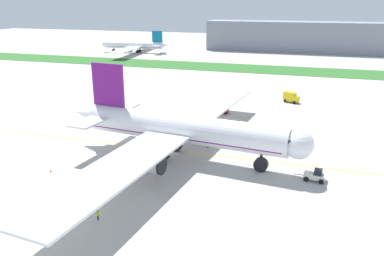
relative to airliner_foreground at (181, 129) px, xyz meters
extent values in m
plane|color=#ADAAA5|center=(-3.34, 2.19, -6.14)|extent=(600.00, 600.00, 0.00)
cube|color=yellow|center=(-3.34, 3.18, -6.13)|extent=(280.00, 0.36, 0.01)
cube|color=#2D6628|center=(-3.34, 111.57, -6.09)|extent=(320.00, 24.00, 0.10)
cylinder|color=white|center=(0.69, -0.07, 0.17)|extent=(41.73, 9.98, 5.61)
cube|color=#661472|center=(0.69, -0.07, -0.81)|extent=(40.04, 9.36, 0.67)
sphere|color=white|center=(22.79, -2.44, 0.17)|extent=(5.33, 5.33, 5.33)
cone|color=white|center=(-22.39, 2.40, 0.59)|extent=(6.64, 5.40, 4.77)
cube|color=#661472|center=(-16.59, 1.77, 7.46)|extent=(7.46, 1.35, 8.97)
cube|color=white|center=(-16.81, 7.44, 1.01)|extent=(5.48, 9.41, 0.39)
cube|color=white|center=(-18.01, -3.71, 1.01)|extent=(5.48, 9.41, 0.39)
cube|color=white|center=(0.91, 21.44, -0.53)|extent=(13.01, 37.99, 0.45)
cube|color=white|center=(-3.65, -21.15, -0.53)|extent=(13.01, 37.99, 0.45)
cylinder|color=#B7BABF|center=(1.25, 12.98, -2.23)|extent=(5.63, 3.63, 3.08)
cylinder|color=black|center=(3.90, 12.70, -2.23)|extent=(0.80, 3.27, 3.24)
cylinder|color=#B7BABF|center=(-1.52, -12.96, -2.23)|extent=(5.63, 3.63, 3.08)
cylinder|color=black|center=(1.13, -13.24, -2.23)|extent=(0.80, 3.27, 3.24)
cylinder|color=black|center=(16.32, -1.75, -3.72)|extent=(0.59, 0.59, 2.17)
cylinder|color=black|center=(16.32, -1.75, -4.81)|extent=(2.78, 1.48, 2.66)
cylinder|color=black|center=(-2.29, 3.21, -3.72)|extent=(0.59, 0.59, 2.17)
cylinder|color=black|center=(-2.29, 3.21, -4.81)|extent=(2.78, 1.48, 2.66)
cylinder|color=black|center=(-2.92, -2.65, -3.72)|extent=(0.59, 0.59, 2.17)
cylinder|color=black|center=(-2.92, -2.65, -4.81)|extent=(2.78, 1.48, 2.66)
cube|color=black|center=(21.95, -2.35, 0.87)|extent=(2.40, 4.39, 1.01)
sphere|color=black|center=(-14.65, 4.33, 0.68)|extent=(0.39, 0.39, 0.39)
sphere|color=black|center=(-11.52, 4.00, 0.68)|extent=(0.39, 0.39, 0.39)
sphere|color=black|center=(-8.40, 3.66, 0.68)|extent=(0.39, 0.39, 0.39)
sphere|color=black|center=(-5.27, 3.33, 0.68)|extent=(0.39, 0.39, 0.39)
sphere|color=black|center=(-2.15, 2.99, 0.68)|extent=(0.39, 0.39, 0.39)
sphere|color=black|center=(0.98, 2.66, 0.68)|extent=(0.39, 0.39, 0.39)
sphere|color=black|center=(4.11, 2.32, 0.68)|extent=(0.39, 0.39, 0.39)
sphere|color=black|center=(7.23, 1.99, 0.68)|extent=(0.39, 0.39, 0.39)
sphere|color=black|center=(10.36, 1.65, 0.68)|extent=(0.39, 0.39, 0.39)
sphere|color=black|center=(13.49, 1.32, 0.68)|extent=(0.39, 0.39, 0.39)
sphere|color=black|center=(16.61, 0.98, 0.68)|extent=(0.39, 0.39, 0.39)
cube|color=white|center=(25.97, -2.78, -5.27)|extent=(3.85, 2.52, 0.83)
cube|color=black|center=(26.51, -2.84, -4.41)|extent=(1.48, 1.76, 0.90)
cylinder|color=black|center=(23.26, -2.49, -5.54)|extent=(1.80, 0.31, 0.12)
cylinder|color=black|center=(24.59, -3.71, -5.69)|extent=(0.93, 0.44, 0.90)
cylinder|color=black|center=(24.82, -1.58, -5.69)|extent=(0.93, 0.44, 0.90)
cylinder|color=black|center=(27.13, -3.98, -5.69)|extent=(0.93, 0.44, 0.90)
cylinder|color=black|center=(27.35, -1.85, -5.69)|extent=(0.93, 0.44, 0.90)
cylinder|color=black|center=(-3.81, -26.10, -5.73)|extent=(0.12, 0.12, 0.81)
cylinder|color=#BFE519|center=(-3.82, -26.24, -5.07)|extent=(0.09, 0.09, 0.51)
cylinder|color=black|center=(-3.81, -25.91, -5.73)|extent=(0.12, 0.12, 0.81)
cylinder|color=#BFE519|center=(-3.80, -25.77, -5.07)|extent=(0.09, 0.09, 0.51)
cube|color=#BFE519|center=(-3.81, -26.01, -5.05)|extent=(0.25, 0.43, 0.57)
sphere|color=brown|center=(-3.81, -26.01, -4.64)|extent=(0.22, 0.22, 0.22)
cylinder|color=black|center=(3.66, 7.04, -5.71)|extent=(0.12, 0.12, 0.85)
cylinder|color=orange|center=(3.63, 6.89, -5.01)|extent=(0.10, 0.10, 0.54)
cylinder|color=black|center=(3.70, 7.23, -5.71)|extent=(0.12, 0.12, 0.85)
cylinder|color=orange|center=(3.74, 7.38, -5.01)|extent=(0.10, 0.10, 0.54)
cube|color=orange|center=(3.68, 7.14, -4.98)|extent=(0.34, 0.49, 0.60)
sphere|color=#8C6647|center=(3.68, 7.14, -4.56)|extent=(0.23, 0.23, 0.23)
cube|color=#F2590C|center=(-20.91, -13.82, -6.12)|extent=(0.36, 0.36, 0.03)
cone|color=#F2590C|center=(-20.91, -13.82, -5.83)|extent=(0.28, 0.28, 0.55)
cylinder|color=white|center=(-20.91, -13.82, -5.81)|extent=(0.17, 0.17, 0.06)
cube|color=yellow|center=(17.64, 53.05, -4.29)|extent=(4.12, 3.38, 2.80)
cube|color=yellow|center=(19.72, 52.08, -4.82)|extent=(2.10, 2.37, 1.73)
cube|color=#263347|center=(20.30, 51.81, -4.48)|extent=(0.80, 1.59, 0.76)
cylinder|color=black|center=(20.15, 53.01, -5.69)|extent=(0.94, 0.65, 0.90)
cylinder|color=black|center=(19.28, 51.15, -5.69)|extent=(0.94, 0.65, 0.90)
cylinder|color=black|center=(17.26, 54.36, -5.69)|extent=(0.94, 0.65, 0.90)
cylinder|color=black|center=(16.39, 52.51, -5.69)|extent=(0.94, 0.65, 0.90)
cube|color=#B21E19|center=(0.38, 34.40, -4.63)|extent=(4.24, 3.17, 2.12)
cube|color=#B21E19|center=(-1.98, 33.85, -4.79)|extent=(1.95, 2.56, 1.80)
cube|color=#263347|center=(-2.65, 33.70, -4.43)|extent=(0.52, 1.97, 0.79)
cylinder|color=black|center=(-1.72, 32.69, -5.69)|extent=(0.94, 0.49, 0.90)
cylinder|color=black|center=(-2.25, 35.02, -5.69)|extent=(0.94, 0.49, 0.90)
cylinder|color=black|center=(1.58, 33.44, -5.69)|extent=(0.94, 0.49, 0.90)
cylinder|color=black|center=(1.05, 35.77, -5.69)|extent=(0.94, 0.49, 0.90)
cylinder|color=white|center=(-80.86, 148.22, -1.57)|extent=(35.14, 7.56, 4.06)
cube|color=#0C6B9E|center=(-80.86, 148.22, -2.28)|extent=(33.72, 7.09, 0.49)
sphere|color=white|center=(-99.33, 146.35, -1.57)|extent=(3.86, 3.86, 3.86)
cone|color=white|center=(-61.67, 150.16, -1.26)|extent=(4.79, 3.89, 3.45)
cube|color=#0C6B9E|center=(-66.27, 149.70, 3.71)|extent=(6.29, 1.04, 6.50)
cube|color=white|center=(-65.17, 145.73, -0.96)|extent=(4.47, 6.85, 0.28)
cube|color=white|center=(-65.99, 153.81, -0.96)|extent=(4.47, 6.85, 0.28)
cube|color=white|center=(-77.33, 130.75, -2.08)|extent=(10.80, 32.03, 0.32)
cube|color=white|center=(-80.91, 166.05, -2.08)|extent=(10.80, 32.03, 0.32)
cylinder|color=#B7BABF|center=(-79.09, 137.68, -3.30)|extent=(4.06, 2.61, 2.23)
cylinder|color=black|center=(-81.01, 137.48, -3.30)|extent=(0.57, 2.37, 2.35)
cylinder|color=#B7BABF|center=(-81.24, 158.91, -3.30)|extent=(4.06, 2.61, 2.23)
cylinder|color=black|center=(-83.16, 158.71, -3.30)|extent=(0.57, 2.37, 2.35)
cylinder|color=black|center=(-94.05, 146.89, -4.39)|extent=(0.42, 0.42, 1.57)
cylinder|color=black|center=(-94.05, 146.89, -5.17)|extent=(2.01, 1.06, 1.93)
cylinder|color=black|center=(-77.86, 146.38, -4.39)|extent=(0.42, 0.42, 1.57)
cylinder|color=black|center=(-77.86, 146.38, -5.17)|extent=(2.01, 1.06, 1.93)
cylinder|color=black|center=(-78.29, 150.62, -4.39)|extent=(0.42, 0.42, 1.57)
cylinder|color=black|center=(-78.29, 150.62, -5.17)|extent=(2.01, 1.06, 1.93)
cube|color=gray|center=(9.28, 183.04, 2.86)|extent=(103.75, 20.00, 18.00)
camera|label=1|loc=(24.12, -69.36, 24.34)|focal=36.54mm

